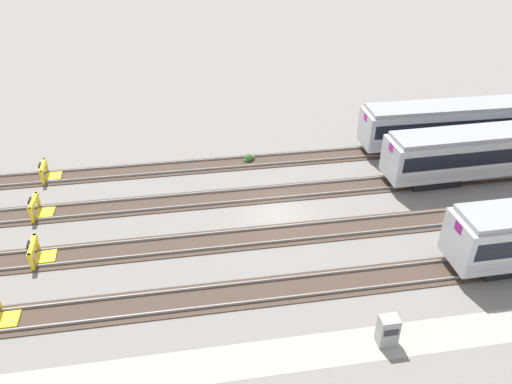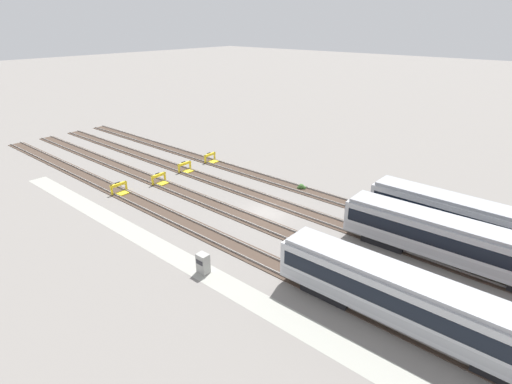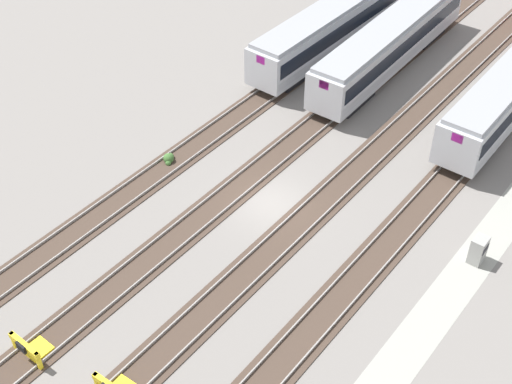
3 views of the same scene
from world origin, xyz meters
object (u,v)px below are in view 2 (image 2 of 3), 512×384
object	(u,v)px
subway_car_front_row_leftmost	(413,302)
bumper_stop_nearest_track	(120,189)
bumper_stop_near_inner_track	(160,180)
subway_car_front_row_centre	(475,221)
weed_clump	(302,187)
bumper_stop_far_inner_track	(211,158)
bumper_stop_middle_track	(186,168)
electrical_cabinet	(203,263)
subway_car_front_row_left_inner	(459,243)

from	to	relation	value
subway_car_front_row_leftmost	bumper_stop_nearest_track	size ratio (longest dim) A/B	9.00
subway_car_front_row_leftmost	bumper_stop_near_inner_track	size ratio (longest dim) A/B	8.98
subway_car_front_row_centre	weed_clump	size ratio (longest dim) A/B	19.60
bumper_stop_far_inner_track	bumper_stop_middle_track	bearing A→B (deg)	-86.52
bumper_stop_near_inner_track	electrical_cabinet	bearing A→B (deg)	-27.25
bumper_stop_middle_track	bumper_stop_far_inner_track	distance (m)	4.69
subway_car_front_row_leftmost	subway_car_front_row_left_inner	size ratio (longest dim) A/B	1.00
bumper_stop_middle_track	weed_clump	xyz separation A→B (m)	(14.42, 4.93, -0.27)
bumper_stop_near_inner_track	bumper_stop_far_inner_track	distance (m)	9.40
weed_clump	subway_car_front_row_leftmost	bearing A→B (deg)	-38.36
bumper_stop_near_inner_track	subway_car_front_row_leftmost	bearing A→B (deg)	-8.38
subway_car_front_row_leftmost	electrical_cabinet	distance (m)	14.89
subway_car_front_row_left_inner	bumper_stop_nearest_track	distance (m)	33.80
subway_car_front_row_leftmost	subway_car_front_row_centre	distance (m)	13.93
bumper_stop_nearest_track	bumper_stop_middle_track	size ratio (longest dim) A/B	1.00
bumper_stop_near_inner_track	weed_clump	world-z (taller)	bumper_stop_near_inner_track
bumper_stop_nearest_track	bumper_stop_far_inner_track	world-z (taller)	same
bumper_stop_nearest_track	electrical_cabinet	bearing A→B (deg)	-13.04
bumper_stop_middle_track	subway_car_front_row_centre	bearing A→B (deg)	8.16
bumper_stop_far_inner_track	electrical_cabinet	xyz separation A→B (m)	(18.45, -18.23, 0.29)
subway_car_front_row_left_inner	weed_clump	distance (m)	18.73
subway_car_front_row_leftmost	weed_clump	size ratio (longest dim) A/B	19.60
bumper_stop_far_inner_track	subway_car_front_row_leftmost	bearing A→B (deg)	-23.15
subway_car_front_row_left_inner	bumper_stop_far_inner_track	distance (m)	33.04
bumper_stop_far_inner_track	electrical_cabinet	size ratio (longest dim) A/B	1.26
subway_car_front_row_leftmost	bumper_stop_middle_track	xyz separation A→B (m)	(-32.38, 9.29, -1.53)
bumper_stop_middle_track	bumper_stop_far_inner_track	bearing A→B (deg)	93.48
subway_car_front_row_centre	bumper_stop_far_inner_track	size ratio (longest dim) A/B	8.98
electrical_cabinet	weed_clump	world-z (taller)	electrical_cabinet
bumper_stop_nearest_track	electrical_cabinet	distance (m)	18.74
subway_car_front_row_left_inner	subway_car_front_row_centre	distance (m)	4.68
subway_car_front_row_centre	bumper_stop_near_inner_track	size ratio (longest dim) A/B	8.98
subway_car_front_row_leftmost	weed_clump	world-z (taller)	subway_car_front_row_leftmost
bumper_stop_near_inner_track	weed_clump	xyz separation A→B (m)	(13.52, 9.58, -0.27)
subway_car_front_row_leftmost	bumper_stop_near_inner_track	bearing A→B (deg)	171.62
subway_car_front_row_leftmost	bumper_stop_near_inner_track	xyz separation A→B (m)	(-31.49, 4.64, -1.53)
bumper_stop_nearest_track	bumper_stop_middle_track	xyz separation A→B (m)	(0.08, 9.32, 0.00)
bumper_stop_nearest_track	bumper_stop_middle_track	bearing A→B (deg)	89.48
electrical_cabinet	weed_clump	xyz separation A→B (m)	(-3.75, 18.48, -0.56)
subway_car_front_row_centre	electrical_cabinet	bearing A→B (deg)	-128.00
bumper_stop_near_inner_track	electrical_cabinet	size ratio (longest dim) A/B	1.26
bumper_stop_nearest_track	subway_car_front_row_left_inner	bearing A→B (deg)	15.96
subway_car_front_row_leftmost	subway_car_front_row_centre	world-z (taller)	same
subway_car_front_row_leftmost	bumper_stop_nearest_track	world-z (taller)	subway_car_front_row_leftmost
subway_car_front_row_left_inner	electrical_cabinet	world-z (taller)	subway_car_front_row_left_inner
bumper_stop_nearest_track	subway_car_front_row_centre	bearing A→B (deg)	23.27
bumper_stop_near_inner_track	weed_clump	size ratio (longest dim) A/B	2.18
bumper_stop_middle_track	bumper_stop_far_inner_track	size ratio (longest dim) A/B	1.00
bumper_stop_middle_track	bumper_stop_nearest_track	bearing A→B (deg)	-90.52
bumper_stop_near_inner_track	bumper_stop_far_inner_track	bearing A→B (deg)	97.19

